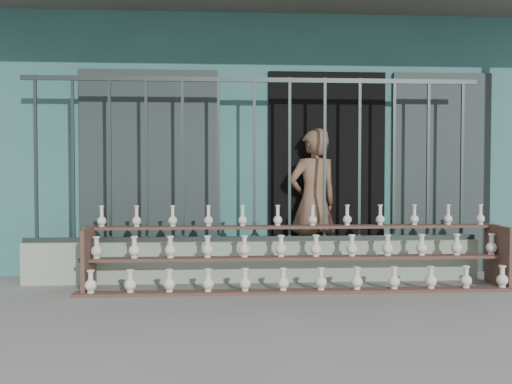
{
  "coord_description": "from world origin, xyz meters",
  "views": [
    {
      "loc": [
        -0.39,
        -4.96,
        1.21
      ],
      "look_at": [
        0.0,
        1.0,
        1.0
      ],
      "focal_mm": 40.0,
      "sensor_mm": 36.0,
      "label": 1
    }
  ],
  "objects": [
    {
      "name": "ground",
      "position": [
        0.0,
        0.0,
        0.0
      ],
      "size": [
        60.0,
        60.0,
        0.0
      ],
      "primitive_type": "plane",
      "color": "slate"
    },
    {
      "name": "workshop_building",
      "position": [
        0.0,
        4.23,
        1.62
      ],
      "size": [
        7.4,
        6.6,
        3.21
      ],
      "color": "#2F6460",
      "rests_on": "ground"
    },
    {
      "name": "parapet_wall",
      "position": [
        0.0,
        1.3,
        0.23
      ],
      "size": [
        5.0,
        0.2,
        0.45
      ],
      "primitive_type": "cube",
      "color": "#91A48D",
      "rests_on": "ground"
    },
    {
      "name": "security_fence",
      "position": [
        -0.0,
        1.3,
        1.35
      ],
      "size": [
        5.0,
        0.04,
        1.8
      ],
      "color": "#283330",
      "rests_on": "parapet_wall"
    },
    {
      "name": "shelf_rack",
      "position": [
        0.44,
        0.89,
        0.36
      ],
      "size": [
        4.5,
        0.68,
        0.85
      ],
      "color": "brown",
      "rests_on": "ground"
    },
    {
      "name": "elderly_woman",
      "position": [
        0.71,
        1.6,
        0.86
      ],
      "size": [
        0.73,
        0.6,
        1.71
      ],
      "primitive_type": "imported",
      "rotation": [
        0.0,
        0.0,
        3.49
      ],
      "color": "brown",
      "rests_on": "ground"
    }
  ]
}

